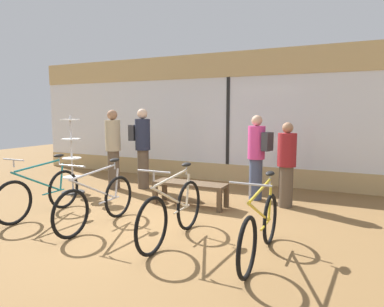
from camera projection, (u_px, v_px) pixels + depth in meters
ground_plane at (152, 223)px, 5.44m from camera, size 24.00×24.00×0.00m
shop_back_wall at (228, 117)px, 8.46m from camera, size 12.00×0.08×3.20m
bicycle_far_left at (41, 193)px, 5.79m from camera, size 0.46×1.75×1.04m
bicycle_left at (98, 202)px, 5.24m from camera, size 0.46×1.76×1.03m
bicycle_right at (173, 212)px, 4.66m from camera, size 0.46×1.77×1.05m
bicycle_far_right at (260, 228)px, 4.09m from camera, size 0.46×1.75×1.02m
accessory_rack at (72, 161)px, 7.38m from camera, size 0.48×0.48×1.69m
display_bench at (190, 187)px, 6.43m from camera, size 1.40×0.44×0.44m
customer_near_rack at (287, 163)px, 6.28m from camera, size 0.34×0.34×1.57m
customer_by_window at (113, 147)px, 7.76m from camera, size 0.48×0.48×1.80m
customer_mid_floor at (257, 155)px, 6.80m from camera, size 0.54×0.42×1.69m
customer_near_bench at (142, 146)px, 7.81m from camera, size 0.50×0.36×1.83m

